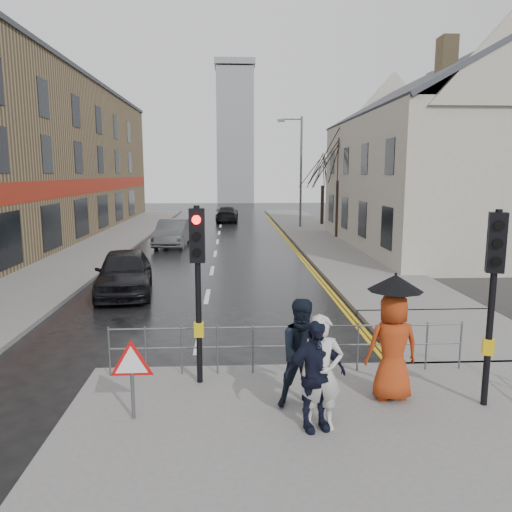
{
  "coord_description": "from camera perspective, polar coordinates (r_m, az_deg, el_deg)",
  "views": [
    {
      "loc": [
        0.82,
        -8.93,
        4.13
      ],
      "look_at": [
        1.53,
        4.98,
        1.8
      ],
      "focal_mm": 35.0,
      "sensor_mm": 36.0,
      "label": 1
    }
  ],
  "objects": [
    {
      "name": "ground",
      "position": [
        9.88,
        -7.68,
        -15.29
      ],
      "size": [
        120.0,
        120.0,
        0.0
      ],
      "primitive_type": "plane",
      "color": "black",
      "rests_on": "ground"
    },
    {
      "name": "near_pavement",
      "position": [
        7.12,
        17.22,
        -25.7
      ],
      "size": [
        10.0,
        9.0,
        0.14
      ],
      "primitive_type": "cube",
      "color": "#605E5B",
      "rests_on": "ground"
    },
    {
      "name": "left_pavement",
      "position": [
        33.01,
        -15.69,
        2.09
      ],
      "size": [
        4.0,
        44.0,
        0.14
      ],
      "primitive_type": "cube",
      "color": "#605E5B",
      "rests_on": "ground"
    },
    {
      "name": "right_pavement",
      "position": [
        34.64,
        6.57,
        2.72
      ],
      "size": [
        4.0,
        40.0,
        0.14
      ],
      "primitive_type": "cube",
      "color": "#605E5B",
      "rests_on": "ground"
    },
    {
      "name": "pavement_bridge_right",
      "position": [
        13.82,
        21.74,
        -8.26
      ],
      "size": [
        4.0,
        4.2,
        0.14
      ],
      "primitive_type": "cube",
      "color": "#605E5B",
      "rests_on": "ground"
    },
    {
      "name": "building_left_terrace",
      "position": [
        33.5,
        -25.82,
        10.07
      ],
      "size": [
        8.0,
        42.0,
        10.0
      ],
      "primitive_type": "cube",
      "color": "olive",
      "rests_on": "ground"
    },
    {
      "name": "building_right_cream",
      "position": [
        29.17,
        19.97,
        10.23
      ],
      "size": [
        9.0,
        16.4,
        10.1
      ],
      "color": "#B8B3A0",
      "rests_on": "ground"
    },
    {
      "name": "church_tower",
      "position": [
        71.1,
        -2.4,
        13.43
      ],
      "size": [
        5.0,
        5.0,
        18.0
      ],
      "primitive_type": "cube",
      "color": "gray",
      "rests_on": "ground"
    },
    {
      "name": "traffic_signal_near_left",
      "position": [
        9.3,
        -6.68,
        -0.9
      ],
      "size": [
        0.28,
        0.27,
        3.4
      ],
      "color": "black",
      "rests_on": "near_pavement"
    },
    {
      "name": "traffic_signal_near_right",
      "position": [
        9.21,
        25.55,
        -1.88
      ],
      "size": [
        0.34,
        0.33,
        3.4
      ],
      "color": "black",
      "rests_on": "near_pavement"
    },
    {
      "name": "guard_railing_front",
      "position": [
        10.14,
        3.7,
        -9.32
      ],
      "size": [
        7.14,
        0.04,
        1.0
      ],
      "color": "#595B5E",
      "rests_on": "near_pavement"
    },
    {
      "name": "warning_sign",
      "position": [
        8.48,
        -14.04,
        -12.14
      ],
      "size": [
        0.8,
        0.07,
        1.35
      ],
      "color": "#595B5E",
      "rests_on": "near_pavement"
    },
    {
      "name": "street_lamp",
      "position": [
        37.27,
        4.9,
        10.36
      ],
      "size": [
        1.83,
        0.25,
        8.0
      ],
      "color": "#595B5E",
      "rests_on": "right_pavement"
    },
    {
      "name": "tree_near",
      "position": [
        31.66,
        9.47,
        11.21
      ],
      "size": [
        2.4,
        2.4,
        6.58
      ],
      "color": "black",
      "rests_on": "right_pavement"
    },
    {
      "name": "tree_far",
      "position": [
        39.59,
        7.67,
        9.85
      ],
      "size": [
        2.4,
        2.4,
        5.64
      ],
      "color": "black",
      "rests_on": "right_pavement"
    },
    {
      "name": "pedestrian_a",
      "position": [
        8.03,
        7.5,
        -13.09
      ],
      "size": [
        0.67,
        0.44,
        1.83
      ],
      "primitive_type": "imported",
      "rotation": [
        0.0,
        0.0,
        -0.0
      ],
      "color": "#B8B9B5",
      "rests_on": "near_pavement"
    },
    {
      "name": "pedestrian_b",
      "position": [
        8.69,
        5.54,
        -11.01
      ],
      "size": [
        0.99,
        0.81,
        1.9
      ],
      "primitive_type": "imported",
      "rotation": [
        0.0,
        0.0,
        0.1
      ],
      "color": "black",
      "rests_on": "near_pavement"
    },
    {
      "name": "pedestrian_with_umbrella",
      "position": [
        9.17,
        15.39,
        -8.68
      ],
      "size": [
        0.97,
        0.96,
        2.26
      ],
      "color": "#9F3512",
      "rests_on": "near_pavement"
    },
    {
      "name": "pedestrian_d",
      "position": [
        8.01,
        6.72,
        -13.36
      ],
      "size": [
        1.11,
        0.67,
        1.77
      ],
      "primitive_type": "imported",
      "rotation": [
        0.0,
        0.0,
        0.24
      ],
      "color": "black",
      "rests_on": "near_pavement"
    },
    {
      "name": "car_parked",
      "position": [
        17.69,
        -14.81,
        -1.78
      ],
      "size": [
        2.41,
        4.69,
        1.53
      ],
      "primitive_type": "imported",
      "rotation": [
        0.0,
        0.0,
        0.14
      ],
      "color": "black",
      "rests_on": "ground"
    },
    {
      "name": "car_mid",
      "position": [
        28.73,
        -9.49,
        2.62
      ],
      "size": [
        1.85,
        4.64,
        1.5
      ],
      "primitive_type": "imported",
      "rotation": [
        0.0,
        0.0,
        -0.06
      ],
      "color": "#3F4043",
      "rests_on": "ground"
    },
    {
      "name": "car_far",
      "position": [
        42.47,
        -3.32,
        4.8
      ],
      "size": [
        1.97,
        4.58,
        1.31
      ],
      "primitive_type": "imported",
      "rotation": [
        0.0,
        0.0,
        3.11
      ],
      "color": "black",
      "rests_on": "ground"
    }
  ]
}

